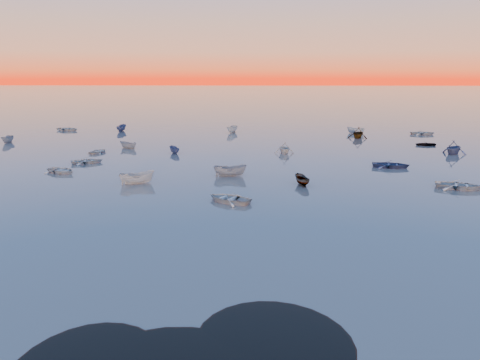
# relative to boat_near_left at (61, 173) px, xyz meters

# --- Properties ---
(ground) EXTENTS (600.00, 600.00, 0.00)m
(ground) POSITION_rel_boat_near_left_xyz_m (21.05, 62.16, 0.00)
(ground) COLOR #6E635C
(ground) RESTS_ON ground
(moored_fleet) EXTENTS (124.00, 58.00, 1.20)m
(moored_fleet) POSITION_rel_boat_near_left_xyz_m (21.05, 15.16, 0.00)
(moored_fleet) COLOR white
(moored_fleet) RESTS_ON ground
(boat_near_left) EXTENTS (3.57, 4.45, 1.04)m
(boat_near_left) POSITION_rel_boat_near_left_xyz_m (0.00, 0.00, 0.00)
(boat_near_left) COLOR white
(boat_near_left) RESTS_ON ground
(boat_near_center) EXTENTS (2.92, 4.27, 1.36)m
(boat_near_center) POSITION_rel_boat_near_left_xyz_m (10.71, -5.31, 0.00)
(boat_near_center) COLOR white
(boat_near_center) RESTS_ON ground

